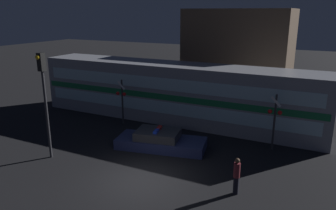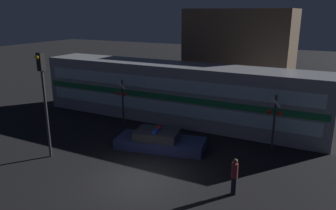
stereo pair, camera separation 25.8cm
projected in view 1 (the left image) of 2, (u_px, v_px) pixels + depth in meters
ground_plane at (141, 181)px, 14.90m from camera, size 120.00×120.00×0.00m
train at (174, 92)px, 22.85m from camera, size 20.32×3.05×3.99m
police_car at (160, 141)px, 18.38m from camera, size 5.23×2.87×1.15m
pedestrian at (236, 176)px, 13.60m from camera, size 0.27×0.27×1.63m
crossing_signal_near at (275, 118)px, 17.75m from camera, size 0.76×0.30×3.16m
crossing_signal_far at (122, 98)px, 21.93m from camera, size 0.76×0.30×3.07m
traffic_light_corner at (44, 88)px, 16.28m from camera, size 0.30×0.46×5.50m
building_left at (239, 54)px, 28.46m from camera, size 8.55×6.12×7.66m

